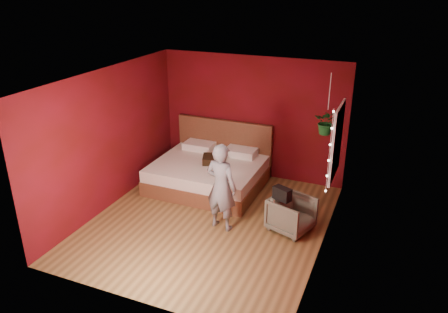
% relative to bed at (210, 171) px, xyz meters
% --- Properties ---
extents(floor, '(4.50, 4.50, 0.00)m').
position_rel_bed_xyz_m(floor, '(0.60, -1.38, -0.31)').
color(floor, olive).
rests_on(floor, ground).
extents(room_walls, '(4.04, 4.54, 2.62)m').
position_rel_bed_xyz_m(room_walls, '(0.60, -1.38, 1.37)').
color(room_walls, maroon).
rests_on(room_walls, ground).
extents(window, '(0.05, 0.97, 1.27)m').
position_rel_bed_xyz_m(window, '(2.56, -0.48, 1.19)').
color(window, white).
rests_on(window, room_walls).
extents(fairy_lights, '(0.04, 0.04, 1.45)m').
position_rel_bed_xyz_m(fairy_lights, '(2.54, -1.00, 1.19)').
color(fairy_lights, silver).
rests_on(fairy_lights, room_walls).
extents(bed, '(2.17, 1.84, 1.19)m').
position_rel_bed_xyz_m(bed, '(0.00, 0.00, 0.00)').
color(bed, brown).
rests_on(bed, ground).
extents(person, '(0.62, 0.46, 1.56)m').
position_rel_bed_xyz_m(person, '(0.87, -1.45, 0.47)').
color(person, slate).
rests_on(person, ground).
extents(armchair, '(0.85, 0.84, 0.62)m').
position_rel_bed_xyz_m(armchair, '(2.02, -1.08, -0.00)').
color(armchair, '#65644F').
rests_on(armchair, ground).
extents(handbag, '(0.34, 0.26, 0.22)m').
position_rel_bed_xyz_m(handbag, '(1.86, -1.19, 0.42)').
color(handbag, black).
rests_on(handbag, armchair).
extents(throw_pillow, '(0.51, 0.51, 0.14)m').
position_rel_bed_xyz_m(throw_pillow, '(0.09, -0.05, 0.30)').
color(throw_pillow, black).
rests_on(throw_pillow, bed).
extents(hanging_plant, '(0.41, 0.36, 1.08)m').
position_rel_bed_xyz_m(hanging_plant, '(2.33, -0.23, 1.44)').
color(hanging_plant, silver).
rests_on(hanging_plant, room_walls).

